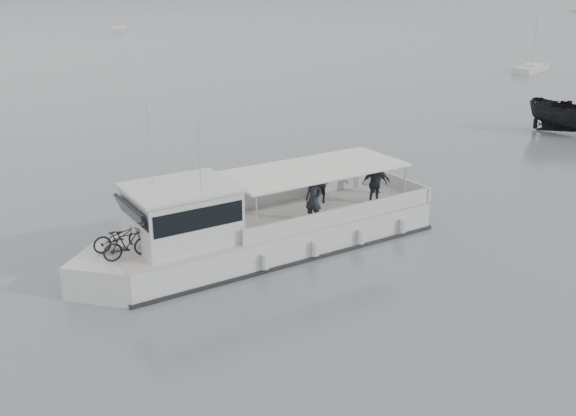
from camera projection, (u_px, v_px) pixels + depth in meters
name	position (u px, v px, depth m)	size (l,w,h in m)	color
ground	(270.00, 247.00, 25.29)	(1400.00, 1400.00, 0.00)	#556064
tour_boat	(247.00, 231.00, 24.24)	(14.91, 5.33, 6.20)	silver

